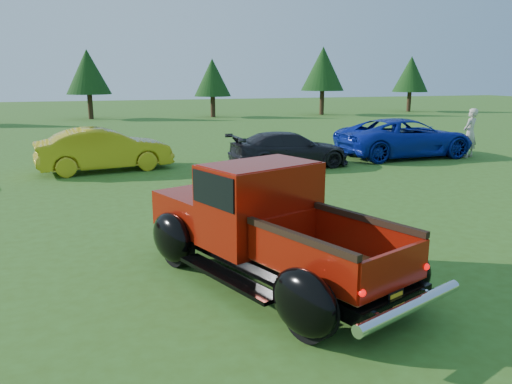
% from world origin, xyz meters
% --- Properties ---
extents(ground, '(120.00, 120.00, 0.00)m').
position_xyz_m(ground, '(0.00, 0.00, 0.00)').
color(ground, '#375A19').
rests_on(ground, ground).
extents(tree_mid_left, '(3.20, 3.20, 5.00)m').
position_xyz_m(tree_mid_left, '(-3.00, 31.00, 3.38)').
color(tree_mid_left, '#332114').
rests_on(tree_mid_left, ground).
extents(tree_mid_right, '(2.82, 2.82, 4.40)m').
position_xyz_m(tree_mid_right, '(6.00, 30.00, 2.97)').
color(tree_mid_right, '#332114').
rests_on(tree_mid_right, ground).
extents(tree_east, '(3.46, 3.46, 5.40)m').
position_xyz_m(tree_east, '(15.00, 29.50, 3.66)').
color(tree_east, '#332114').
rests_on(tree_east, ground).
extents(tree_far_east, '(3.07, 3.07, 4.80)m').
position_xyz_m(tree_far_east, '(24.00, 30.50, 3.25)').
color(tree_far_east, '#332114').
rests_on(tree_far_east, ground).
extents(pickup_truck, '(3.62, 5.19, 1.81)m').
position_xyz_m(pickup_truck, '(-0.54, -0.95, 0.86)').
color(pickup_truck, black).
rests_on(pickup_truck, ground).
extents(show_car_yellow, '(4.53, 2.17, 1.43)m').
position_xyz_m(show_car_yellow, '(-2.62, 9.16, 0.72)').
color(show_car_yellow, gold).
rests_on(show_car_yellow, ground).
extents(show_car_grey, '(4.30, 1.88, 1.23)m').
position_xyz_m(show_car_grey, '(3.50, 7.89, 0.61)').
color(show_car_grey, black).
rests_on(show_car_grey, ground).
extents(show_car_blue, '(5.43, 2.56, 1.50)m').
position_xyz_m(show_car_blue, '(8.67, 8.61, 0.75)').
color(show_car_blue, '#0E219B').
rests_on(show_car_blue, ground).
extents(spectator, '(0.82, 0.71, 1.90)m').
position_xyz_m(spectator, '(10.97, 7.73, 0.95)').
color(spectator, '#B8AF9F').
rests_on(spectator, ground).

